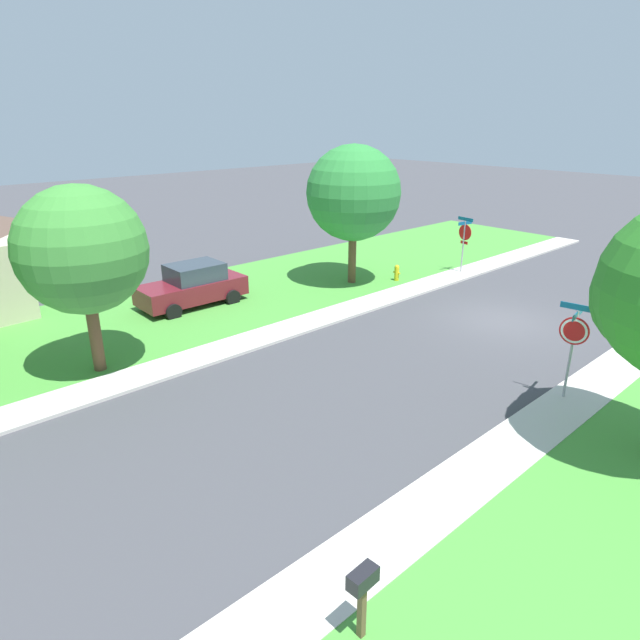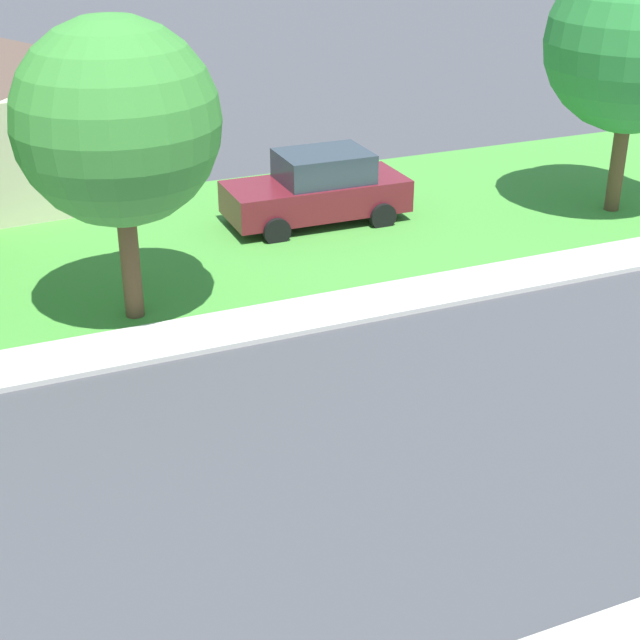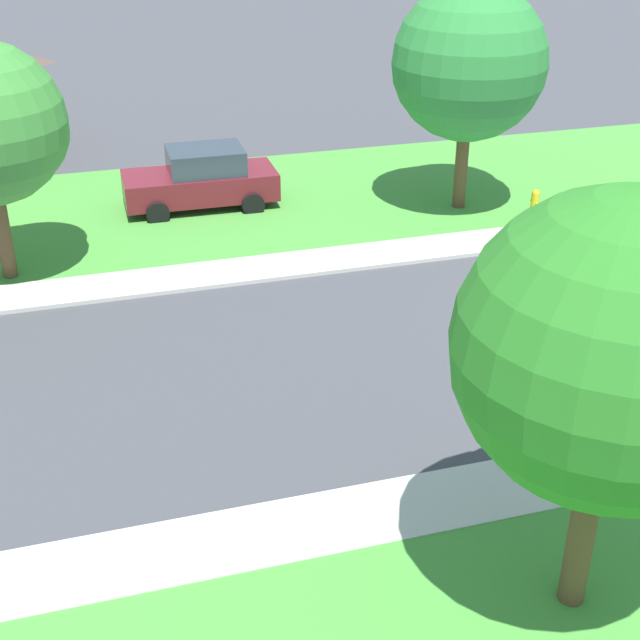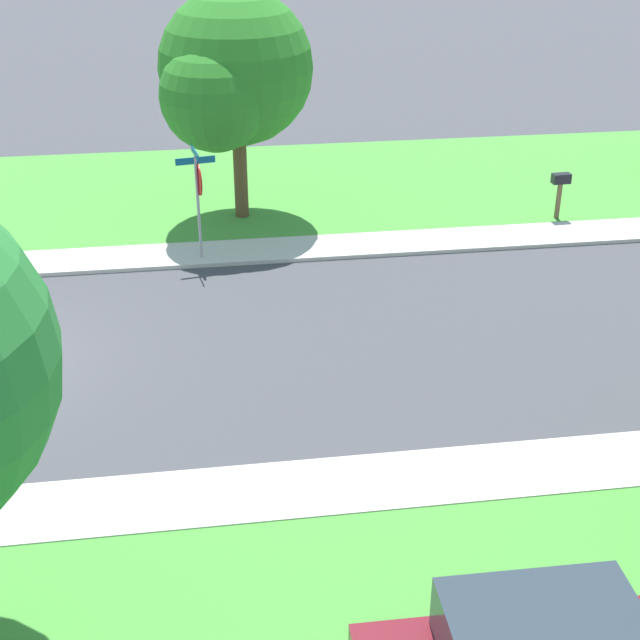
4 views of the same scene
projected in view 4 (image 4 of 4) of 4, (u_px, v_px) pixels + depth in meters
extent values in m
cube|color=beige|center=(505.00, 237.00, 22.90)|extent=(1.40, 56.00, 0.10)
cube|color=#479338|center=(454.00, 178.00, 27.03)|extent=(8.00, 56.00, 0.08)
cylinder|color=#9E9EA3|center=(199.00, 210.00, 21.11)|extent=(0.07, 0.07, 2.60)
cylinder|color=red|center=(199.00, 179.00, 20.78)|extent=(0.76, 0.15, 0.76)
cylinder|color=white|center=(199.00, 179.00, 20.78)|extent=(0.66, 0.11, 0.67)
cylinder|color=red|center=(200.00, 179.00, 20.78)|extent=(0.54, 0.09, 0.55)
cube|color=#0F5B84|center=(195.00, 152.00, 20.47)|extent=(0.91, 0.16, 0.16)
cube|color=#0F5B84|center=(195.00, 161.00, 20.56)|extent=(0.16, 0.91, 0.16)
cylinder|color=brown|center=(240.00, 171.00, 23.61)|extent=(0.36, 0.36, 2.65)
sphere|color=#2C7D24|center=(236.00, 67.00, 22.36)|extent=(3.87, 3.87, 3.87)
sphere|color=#2C7D24|center=(215.00, 96.00, 21.75)|extent=(2.71, 2.71, 2.71)
cube|color=brown|center=(558.00, 202.00, 23.82)|extent=(0.10, 0.10, 1.05)
cube|color=black|center=(561.00, 178.00, 23.51)|extent=(0.26, 0.49, 0.26)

